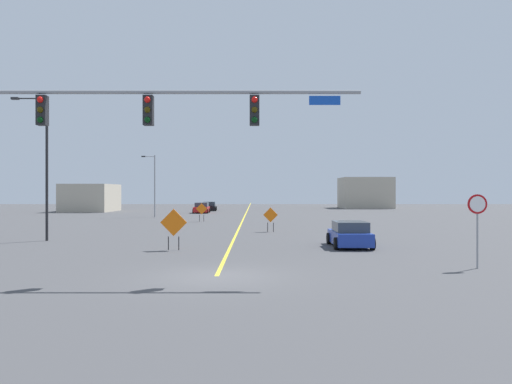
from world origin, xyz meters
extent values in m
plane|color=#444447|center=(0.00, 0.00, 0.00)|extent=(199.77, 199.77, 0.00)
cube|color=yellow|center=(0.00, 55.49, 0.00)|extent=(0.16, 110.99, 0.01)
cylinder|color=gray|center=(-2.40, 0.00, 6.47)|extent=(14.92, 0.14, 0.14)
cube|color=black|center=(-6.13, 0.00, 5.83)|extent=(0.34, 0.32, 1.05)
sphere|color=red|center=(-6.13, -0.17, 6.18)|extent=(0.22, 0.22, 0.22)
sphere|color=#3C3106|center=(-6.13, -0.17, 5.83)|extent=(0.22, 0.22, 0.22)
sphere|color=black|center=(-6.13, -0.17, 5.48)|extent=(0.22, 0.22, 0.22)
cube|color=black|center=(-2.40, 0.00, 5.83)|extent=(0.34, 0.32, 1.05)
sphere|color=red|center=(-2.40, -0.17, 6.18)|extent=(0.22, 0.22, 0.22)
sphere|color=#3C3106|center=(-2.40, -0.17, 5.83)|extent=(0.22, 0.22, 0.22)
sphere|color=black|center=(-2.40, -0.17, 5.48)|extent=(0.22, 0.22, 0.22)
cube|color=black|center=(1.33, 0.00, 5.83)|extent=(0.34, 0.32, 1.05)
sphere|color=red|center=(1.33, -0.17, 6.18)|extent=(0.22, 0.22, 0.22)
sphere|color=#3C3106|center=(1.33, -0.17, 5.83)|extent=(0.22, 0.22, 0.22)
sphere|color=black|center=(1.33, -0.17, 5.48)|extent=(0.22, 0.22, 0.22)
cube|color=#1447B7|center=(3.80, 0.00, 6.18)|extent=(1.10, 0.03, 0.32)
cylinder|color=gray|center=(9.96, 1.75, 1.06)|extent=(0.07, 0.07, 2.11)
cylinder|color=#B20F14|center=(9.96, 1.75, 2.49)|extent=(0.76, 0.03, 0.76)
cylinder|color=white|center=(9.96, 1.73, 2.49)|extent=(0.61, 0.01, 0.61)
cylinder|color=gray|center=(-10.46, 39.74, 3.62)|extent=(0.16, 0.16, 7.25)
cylinder|color=gray|center=(-11.12, 39.74, 7.10)|extent=(1.32, 0.08, 0.08)
cube|color=#262628|center=(-11.78, 39.74, 7.10)|extent=(0.44, 0.24, 0.14)
cylinder|color=black|center=(-11.29, 12.37, 4.39)|extent=(0.16, 0.16, 8.77)
cylinder|color=black|center=(-12.25, 12.37, 8.62)|extent=(1.92, 0.08, 0.08)
cube|color=#262628|center=(-13.22, 12.37, 8.62)|extent=(0.44, 0.24, 0.14)
cube|color=orange|center=(-2.81, 7.64, 1.41)|extent=(1.38, 0.16, 1.39)
cylinder|color=black|center=(-3.08, 7.66, 0.35)|extent=(0.05, 0.05, 0.69)
cylinder|color=black|center=(-2.54, 7.62, 0.35)|extent=(0.05, 0.05, 0.69)
cube|color=orange|center=(2.46, 18.92, 1.25)|extent=(1.09, 0.21, 1.10)
cylinder|color=black|center=(2.25, 18.95, 0.34)|extent=(0.05, 0.05, 0.69)
cylinder|color=black|center=(2.67, 18.89, 0.34)|extent=(0.05, 0.05, 0.69)
cube|color=orange|center=(-4.01, 31.11, 1.28)|extent=(1.11, 0.08, 1.11)
cylinder|color=black|center=(-4.23, 31.11, 0.35)|extent=(0.05, 0.05, 0.70)
cylinder|color=black|center=(-3.79, 31.10, 0.35)|extent=(0.05, 0.05, 0.70)
cube|color=black|center=(-5.89, 58.98, 0.46)|extent=(2.09, 4.14, 0.61)
cube|color=#333D47|center=(-5.90, 59.18, 1.09)|extent=(1.83, 2.28, 0.65)
cylinder|color=black|center=(-6.81, 57.52, 0.32)|extent=(0.24, 0.65, 0.64)
cylinder|color=black|center=(-4.87, 57.59, 0.32)|extent=(0.24, 0.65, 0.64)
cylinder|color=black|center=(-6.92, 60.37, 0.32)|extent=(0.24, 0.65, 0.64)
cylinder|color=black|center=(-4.98, 60.44, 0.32)|extent=(0.24, 0.65, 0.64)
cube|color=red|center=(-6.23, 50.96, 0.51)|extent=(1.96, 4.45, 0.70)
cube|color=#333D47|center=(-6.23, 51.19, 1.16)|extent=(1.75, 2.52, 0.60)
cylinder|color=black|center=(-7.18, 49.40, 0.32)|extent=(0.22, 0.64, 0.64)
cylinder|color=black|center=(-5.26, 49.42, 0.32)|extent=(0.22, 0.64, 0.64)
cylinder|color=black|center=(-7.21, 52.51, 0.32)|extent=(0.22, 0.64, 0.64)
cylinder|color=black|center=(-5.28, 52.52, 0.32)|extent=(0.22, 0.64, 0.64)
cube|color=#1E389E|center=(6.43, 9.13, 0.50)|extent=(1.87, 3.92, 0.68)
cube|color=#333D47|center=(6.43, 8.94, 1.11)|extent=(1.67, 2.25, 0.54)
cylinder|color=black|center=(7.36, 10.49, 0.32)|extent=(0.23, 0.64, 0.64)
cylinder|color=black|center=(5.52, 10.50, 0.32)|extent=(0.23, 0.64, 0.64)
cylinder|color=black|center=(7.34, 7.76, 0.32)|extent=(0.23, 0.64, 0.64)
cylinder|color=black|center=(5.50, 7.78, 0.32)|extent=(0.23, 0.64, 0.64)
cube|color=#B2A893|center=(-23.63, 56.37, 2.06)|extent=(6.88, 8.70, 4.11)
cube|color=#B2A893|center=(21.20, 71.14, 2.77)|extent=(8.75, 8.19, 5.54)
camera|label=1|loc=(1.39, -17.07, 2.97)|focal=34.15mm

